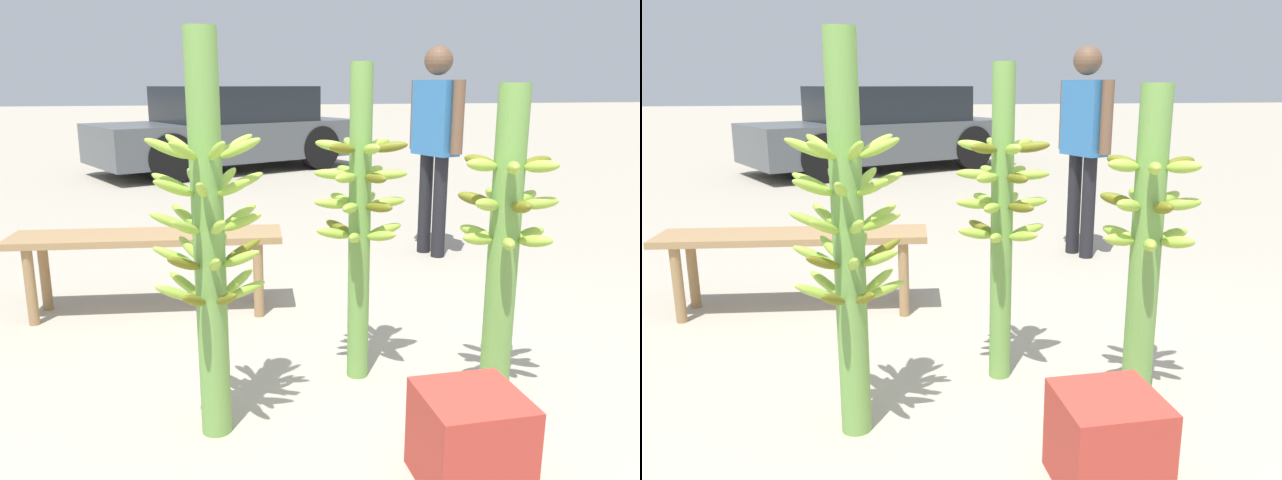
{
  "view_description": "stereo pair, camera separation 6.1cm",
  "coord_description": "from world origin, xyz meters",
  "views": [
    {
      "loc": [
        -0.73,
        -2.09,
        1.35
      ],
      "look_at": [
        -0.15,
        0.56,
        0.67
      ],
      "focal_mm": 35.0,
      "sensor_mm": 36.0,
      "label": 1
    },
    {
      "loc": [
        -0.67,
        -2.1,
        1.35
      ],
      "look_at": [
        -0.15,
        0.56,
        0.67
      ],
      "focal_mm": 35.0,
      "sensor_mm": 36.0,
      "label": 2
    }
  ],
  "objects": [
    {
      "name": "vendor_person",
      "position": [
        1.2,
        2.53,
        0.99
      ],
      "size": [
        0.29,
        0.57,
        1.64
      ],
      "rotation": [
        0.0,
        0.0,
        -1.24
      ],
      "color": "black",
      "rests_on": "ground_plane"
    },
    {
      "name": "market_bench",
      "position": [
        -0.96,
        1.62,
        0.42
      ],
      "size": [
        1.61,
        0.52,
        0.49
      ],
      "rotation": [
        0.0,
        0.0,
        -0.11
      ],
      "color": "#99754C",
      "rests_on": "ground_plane"
    },
    {
      "name": "ground_plane",
      "position": [
        0.0,
        0.0,
        0.0
      ],
      "size": [
        80.0,
        80.0,
        0.0
      ],
      "primitive_type": "plane",
      "color": "#A89E8C"
    },
    {
      "name": "banana_stalk_right",
      "position": [
        0.57,
        0.23,
        0.72
      ],
      "size": [
        0.42,
        0.42,
        1.36
      ],
      "color": "#6B9E47",
      "rests_on": "ground_plane"
    },
    {
      "name": "banana_stalk_center",
      "position": [
        0.03,
        0.55,
        0.78
      ],
      "size": [
        0.42,
        0.42,
        1.45
      ],
      "color": "#6B9E47",
      "rests_on": "ground_plane"
    },
    {
      "name": "banana_stalk_left",
      "position": [
        -0.65,
        0.19,
        0.8
      ],
      "size": [
        0.43,
        0.43,
        1.55
      ],
      "color": "#6B9E47",
      "rests_on": "ground_plane"
    },
    {
      "name": "parked_car",
      "position": [
        -0.0,
        8.04,
        0.64
      ],
      "size": [
        4.45,
        3.19,
        1.32
      ],
      "rotation": [
        0.0,
        0.0,
        1.99
      ],
      "color": "#4C5156",
      "rests_on": "ground_plane"
    },
    {
      "name": "produce_crate",
      "position": [
        0.18,
        -0.34,
        0.17
      ],
      "size": [
        0.34,
        0.34,
        0.34
      ],
      "color": "#B2382D",
      "rests_on": "ground_plane"
    }
  ]
}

